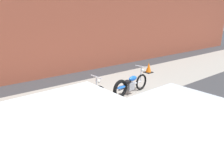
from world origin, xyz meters
name	(u,v)px	position (x,y,z in m)	size (l,w,h in m)	color
ground_plane	(120,108)	(0.00, 0.00, 0.00)	(80.00, 80.00, 0.00)	#38383A
sidewalk_slab	(92,93)	(0.00, 1.75, 0.00)	(36.00, 3.50, 0.01)	#9E998E
brick_building_wall	(51,30)	(0.00, 5.20, 2.30)	(36.00, 0.50, 4.59)	brown
motorcycle_orange	(78,99)	(-1.20, 0.72, 0.40)	(2.01, 0.58, 1.03)	black
motorcycle_blue	(129,85)	(1.07, 0.73, 0.40)	(2.00, 0.58, 1.03)	black
traffic_cone	(149,68)	(4.16, 2.46, 0.25)	(0.40, 0.40, 0.55)	orange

